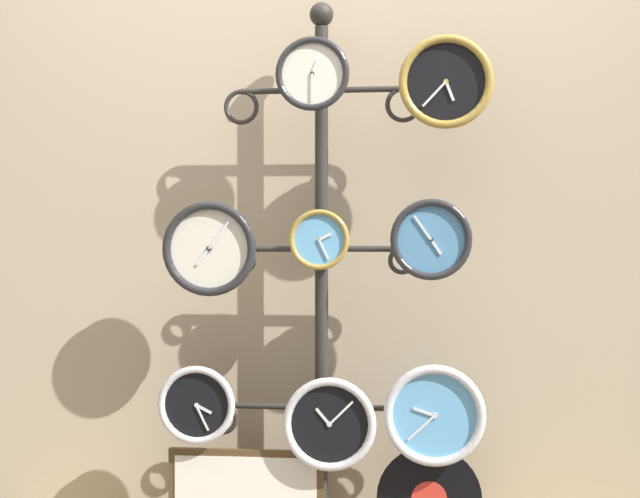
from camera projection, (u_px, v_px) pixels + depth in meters
The scene contains 11 objects.
shop_wall at pixel (326, 146), 3.12m from camera, with size 4.40×0.04×2.80m.
display_stand at pixel (321, 373), 2.96m from camera, with size 0.78×0.43×1.86m.
clock_top_center at pixel (313, 74), 2.86m from camera, with size 0.24×0.04×0.24m.
clock_top_right at pixel (446, 82), 2.80m from camera, with size 0.30×0.04×0.30m.
clock_middle_left at pixel (209, 249), 2.90m from camera, with size 0.31×0.04×0.31m.
clock_middle_center at pixel (319, 240), 2.89m from camera, with size 0.20×0.04×0.20m.
clock_middle_right at pixel (431, 240), 2.81m from camera, with size 0.26×0.04×0.26m.
clock_bottom_left at pixel (197, 405), 2.90m from camera, with size 0.26×0.04×0.26m.
clock_bottom_center at pixel (330, 424), 2.86m from camera, with size 0.30×0.04×0.30m.
clock_bottom_right at pixel (434, 415), 2.83m from camera, with size 0.33×0.04×0.33m.
picture_frame at pixel (246, 498), 2.92m from camera, with size 0.52×0.02×0.32m.
Camera 1 is at (0.29, -2.54, 1.06)m, focal length 50.00 mm.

